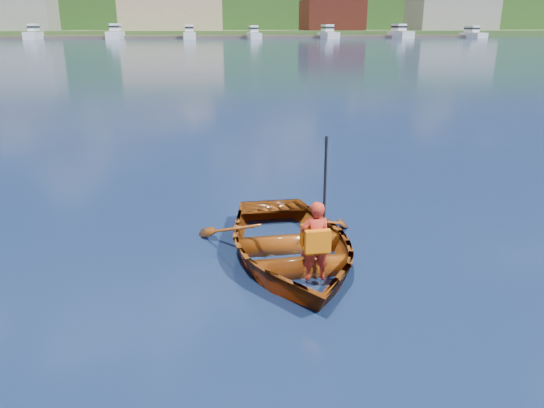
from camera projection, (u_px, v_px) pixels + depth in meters
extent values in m
plane|color=#102447|center=(208.00, 251.00, 8.29)|extent=(600.00, 600.00, 0.00)
imported|color=brown|center=(290.00, 245.00, 7.94)|extent=(2.78, 3.83, 0.78)
imported|color=red|center=(315.00, 241.00, 6.99)|extent=(0.41, 0.27, 1.10)
cube|color=#D9660A|center=(318.00, 241.00, 6.87)|extent=(0.34, 0.11, 0.30)
cube|color=#D9660A|center=(313.00, 234.00, 7.09)|extent=(0.34, 0.09, 0.30)
cube|color=#D9660A|center=(315.00, 250.00, 7.04)|extent=(0.31, 0.23, 0.05)
cylinder|color=black|center=(324.00, 208.00, 7.03)|extent=(0.04, 0.04, 1.92)
cube|color=#33521F|center=(189.00, 33.00, 186.02)|extent=(400.00, 80.00, 2.00)
cube|color=#20441A|center=(187.00, 7.00, 229.68)|extent=(400.00, 100.00, 22.00)
cube|color=#51463D|center=(197.00, 37.00, 147.15)|extent=(160.05, 8.04, 0.80)
cube|color=gray|center=(12.00, 5.00, 152.97)|extent=(22.00, 16.00, 14.00)
cube|color=#968561|center=(171.00, 10.00, 159.65)|extent=(30.00, 16.00, 12.00)
cube|color=maroon|center=(332.00, 15.00, 167.20)|extent=(18.00, 16.00, 9.00)
cube|color=gray|center=(451.00, 12.00, 172.53)|extent=(26.00, 16.00, 11.00)
cube|color=white|center=(34.00, 36.00, 136.42)|extent=(2.79, 9.98, 2.09)
cube|color=white|center=(33.00, 27.00, 136.67)|extent=(1.96, 4.49, 1.80)
cube|color=black|center=(33.00, 27.00, 136.64)|extent=(2.01, 4.69, 0.50)
cube|color=white|center=(116.00, 36.00, 139.32)|extent=(3.57, 12.76, 2.17)
cube|color=white|center=(115.00, 27.00, 139.81)|extent=(2.50, 5.74, 1.80)
cube|color=black|center=(115.00, 27.00, 139.78)|extent=(2.57, 6.00, 0.50)
cube|color=white|center=(190.00, 36.00, 142.08)|extent=(3.16, 11.29, 1.91)
cube|color=white|center=(189.00, 28.00, 142.48)|extent=(2.21, 5.08, 1.80)
cube|color=black|center=(189.00, 28.00, 142.45)|extent=(2.28, 5.31, 0.50)
cube|color=white|center=(254.00, 36.00, 144.57)|extent=(3.03, 10.82, 1.70)
cube|color=white|center=(253.00, 29.00, 144.97)|extent=(2.12, 4.87, 1.80)
cube|color=black|center=(253.00, 28.00, 144.93)|extent=(2.18, 5.08, 0.50)
cube|color=white|center=(328.00, 36.00, 147.48)|extent=(3.41, 12.18, 1.93)
cube|color=white|center=(327.00, 28.00, 147.97)|extent=(2.39, 5.48, 1.80)
cube|color=black|center=(327.00, 27.00, 147.94)|extent=(2.46, 5.72, 0.50)
cube|color=white|center=(400.00, 35.00, 150.42)|extent=(3.52, 12.57, 2.11)
cube|color=white|center=(399.00, 27.00, 150.91)|extent=(2.46, 5.66, 1.80)
cube|color=black|center=(399.00, 27.00, 150.88)|extent=(2.53, 5.91, 0.50)
cube|color=white|center=(473.00, 36.00, 153.62)|extent=(3.14, 11.20, 1.64)
cube|color=white|center=(472.00, 29.00, 154.07)|extent=(2.19, 5.04, 1.80)
cube|color=black|center=(472.00, 28.00, 154.04)|extent=(2.26, 5.26, 0.50)
cylinder|color=#382314|center=(4.00, 6.00, 207.80)|extent=(0.80, 0.80, 2.65)
cylinder|color=#382314|center=(339.00, 10.00, 219.82)|extent=(0.80, 0.80, 3.20)
cylinder|color=#382314|center=(204.00, 22.00, 192.17)|extent=(0.80, 0.80, 2.88)
sphere|color=#2D581D|center=(204.00, 10.00, 190.94)|extent=(5.38, 5.38, 5.38)
cylinder|color=#382314|center=(145.00, 11.00, 204.89)|extent=(0.80, 0.80, 3.25)
cylinder|color=#382314|center=(177.00, 5.00, 221.44)|extent=(0.80, 0.80, 2.71)
cylinder|color=#382314|center=(66.00, 6.00, 207.24)|extent=(0.80, 0.80, 4.12)
cylinder|color=#382314|center=(159.00, 7.00, 212.43)|extent=(0.80, 0.80, 4.11)
cylinder|color=#382314|center=(98.00, 20.00, 187.70)|extent=(0.80, 0.80, 3.49)
sphere|color=#2D581D|center=(96.00, 6.00, 186.21)|extent=(6.51, 6.51, 6.51)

